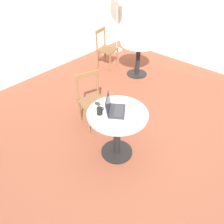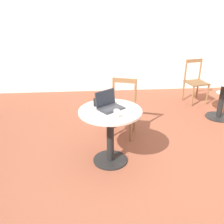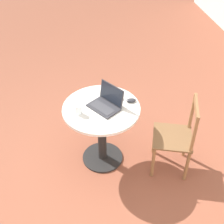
{
  "view_description": "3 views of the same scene",
  "coord_description": "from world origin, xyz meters",
  "px_view_note": "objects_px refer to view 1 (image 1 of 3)",
  "views": [
    {
      "loc": [
        -1.87,
        -1.05,
        2.47
      ],
      "look_at": [
        -0.11,
        0.52,
        0.59
      ],
      "focal_mm": 35.0,
      "sensor_mm": 36.0,
      "label": 1
    },
    {
      "loc": [
        -0.43,
        -2.47,
        1.97
      ],
      "look_at": [
        -0.19,
        0.44,
        0.67
      ],
      "focal_mm": 40.0,
      "sensor_mm": 36.0,
      "label": 2
    },
    {
      "loc": [
        2.19,
        0.01,
        2.69
      ],
      "look_at": [
        -0.17,
        0.43,
        0.71
      ],
      "focal_mm": 50.0,
      "sensor_mm": 36.0,
      "label": 3
    }
  ],
  "objects_px": {
    "cafe_table_mid": "(138,52)",
    "laptop": "(114,109)",
    "mouse": "(97,104)",
    "mug": "(100,111)",
    "drinking_glass": "(135,116)",
    "chair_near_back": "(92,101)",
    "chair_mid_back": "(106,49)",
    "cafe_table_near": "(117,124)"
  },
  "relations": [
    {
      "from": "cafe_table_near",
      "to": "chair_near_back",
      "type": "relative_size",
      "value": 0.89
    },
    {
      "from": "mouse",
      "to": "mug",
      "type": "relative_size",
      "value": 0.9
    },
    {
      "from": "cafe_table_near",
      "to": "cafe_table_mid",
      "type": "bearing_deg",
      "value": 29.74
    },
    {
      "from": "laptop",
      "to": "chair_mid_back",
      "type": "bearing_deg",
      "value": 45.43
    },
    {
      "from": "cafe_table_mid",
      "to": "cafe_table_near",
      "type": "bearing_deg",
      "value": -150.26
    },
    {
      "from": "cafe_table_near",
      "to": "chair_near_back",
      "type": "distance_m",
      "value": 0.79
    },
    {
      "from": "chair_mid_back",
      "to": "cafe_table_mid",
      "type": "bearing_deg",
      "value": -77.97
    },
    {
      "from": "cafe_table_mid",
      "to": "chair_near_back",
      "type": "relative_size",
      "value": 0.89
    },
    {
      "from": "cafe_table_near",
      "to": "mouse",
      "type": "relative_size",
      "value": 7.86
    },
    {
      "from": "cafe_table_near",
      "to": "mug",
      "type": "relative_size",
      "value": 7.1
    },
    {
      "from": "drinking_glass",
      "to": "mug",
      "type": "bearing_deg",
      "value": 119.56
    },
    {
      "from": "chair_near_back",
      "to": "mug",
      "type": "xyz_separation_m",
      "value": [
        -0.41,
        -0.59,
        0.35
      ]
    },
    {
      "from": "mouse",
      "to": "chair_mid_back",
      "type": "bearing_deg",
      "value": 40.74
    },
    {
      "from": "chair_mid_back",
      "to": "chair_near_back",
      "type": "bearing_deg",
      "value": -143.02
    },
    {
      "from": "chair_near_back",
      "to": "laptop",
      "type": "height_order",
      "value": "laptop"
    },
    {
      "from": "cafe_table_near",
      "to": "chair_mid_back",
      "type": "xyz_separation_m",
      "value": [
        1.92,
        2.01,
        -0.11
      ]
    },
    {
      "from": "chair_near_back",
      "to": "mouse",
      "type": "distance_m",
      "value": 0.61
    },
    {
      "from": "cafe_table_mid",
      "to": "chair_near_back",
      "type": "xyz_separation_m",
      "value": [
        -1.84,
        -0.45,
        -0.11
      ]
    },
    {
      "from": "cafe_table_mid",
      "to": "laptop",
      "type": "height_order",
      "value": "laptop"
    },
    {
      "from": "mouse",
      "to": "drinking_glass",
      "type": "bearing_deg",
      "value": -79.89
    },
    {
      "from": "mug",
      "to": "cafe_table_near",
      "type": "bearing_deg",
      "value": -43.29
    },
    {
      "from": "cafe_table_mid",
      "to": "mouse",
      "type": "xyz_separation_m",
      "value": [
        -2.13,
        -0.88,
        0.21
      ]
    },
    {
      "from": "mouse",
      "to": "mug",
      "type": "distance_m",
      "value": 0.2
    },
    {
      "from": "cafe_table_mid",
      "to": "mug",
      "type": "xyz_separation_m",
      "value": [
        -2.26,
        -1.04,
        0.24
      ]
    },
    {
      "from": "chair_near_back",
      "to": "drinking_glass",
      "type": "xyz_separation_m",
      "value": [
        -0.19,
        -0.98,
        0.35
      ]
    },
    {
      "from": "chair_mid_back",
      "to": "drinking_glass",
      "type": "bearing_deg",
      "value": -129.79
    },
    {
      "from": "chair_mid_back",
      "to": "mug",
      "type": "distance_m",
      "value": 2.81
    },
    {
      "from": "chair_near_back",
      "to": "mouse",
      "type": "bearing_deg",
      "value": -123.88
    },
    {
      "from": "cafe_table_near",
      "to": "cafe_table_mid",
      "type": "height_order",
      "value": "same"
    },
    {
      "from": "chair_mid_back",
      "to": "laptop",
      "type": "xyz_separation_m",
      "value": [
        -1.93,
        -1.95,
        0.35
      ]
    },
    {
      "from": "mouse",
      "to": "cafe_table_near",
      "type": "bearing_deg",
      "value": -82.33
    },
    {
      "from": "chair_mid_back",
      "to": "laptop",
      "type": "bearing_deg",
      "value": -134.57
    },
    {
      "from": "cafe_table_near",
      "to": "cafe_table_mid",
      "type": "distance_m",
      "value": 2.41
    },
    {
      "from": "chair_near_back",
      "to": "cafe_table_mid",
      "type": "bearing_deg",
      "value": 13.66
    },
    {
      "from": "mouse",
      "to": "cafe_table_mid",
      "type": "bearing_deg",
      "value": 22.38
    },
    {
      "from": "cafe_table_near",
      "to": "laptop",
      "type": "height_order",
      "value": "laptop"
    },
    {
      "from": "cafe_table_near",
      "to": "chair_mid_back",
      "type": "height_order",
      "value": "chair_mid_back"
    },
    {
      "from": "mug",
      "to": "cafe_table_mid",
      "type": "bearing_deg",
      "value": 24.76
    },
    {
      "from": "drinking_glass",
      "to": "cafe_table_near",
      "type": "bearing_deg",
      "value": 103.37
    },
    {
      "from": "laptop",
      "to": "mug",
      "type": "height_order",
      "value": "laptop"
    },
    {
      "from": "laptop",
      "to": "mug",
      "type": "xyz_separation_m",
      "value": [
        -0.16,
        0.1,
        0.0
      ]
    },
    {
      "from": "cafe_table_near",
      "to": "drinking_glass",
      "type": "bearing_deg",
      "value": -76.63
    }
  ]
}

